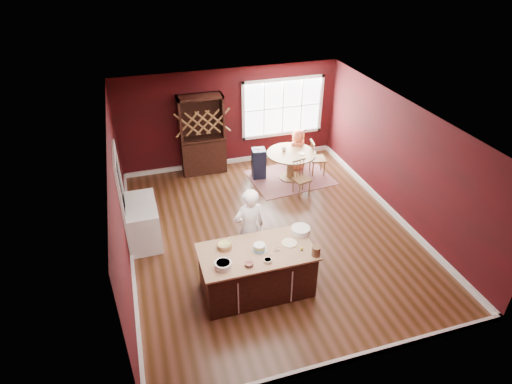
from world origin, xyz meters
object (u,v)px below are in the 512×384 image
at_px(chair_south, 302,178).
at_px(hutch, 202,135).
at_px(toddler, 260,149).
at_px(seated_woman, 297,150).
at_px(dryer, 142,214).
at_px(baker, 249,228).
at_px(kitchen_island, 257,272).
at_px(dining_table, 291,160).
at_px(chair_east, 318,157).
at_px(layer_cake, 259,247).
at_px(chair_north, 294,147).
at_px(high_chair, 259,163).
at_px(washer, 145,230).

xyz_separation_m(chair_south, hutch, (-2.10, 1.89, 0.62)).
bearing_deg(toddler, seated_woman, 3.78).
height_order(toddler, dryer, toddler).
distance_m(baker, toddler, 3.56).
bearing_deg(kitchen_island, chair_south, 54.58).
distance_m(dining_table, chair_east, 0.78).
distance_m(layer_cake, chair_north, 5.08).
height_order(kitchen_island, hutch, hutch).
bearing_deg(hutch, chair_north, -7.29).
relative_size(layer_cake, dryer, 0.33).
distance_m(kitchen_island, baker, 0.86).
distance_m(layer_cake, seated_woman, 4.79).
bearing_deg(layer_cake, baker, 87.72).
distance_m(chair_south, hutch, 2.89).
bearing_deg(chair_east, high_chair, 88.89).
distance_m(dining_table, washer, 4.36).
bearing_deg(layer_cake, seated_woman, 60.06).
bearing_deg(toddler, hutch, 153.08).
bearing_deg(dryer, baker, -42.06).
xyz_separation_m(chair_north, washer, (-4.31, -2.62, -0.08)).
relative_size(dining_table, washer, 1.42).
height_order(kitchen_island, dryer, kitchen_island).
relative_size(chair_south, dryer, 1.04).
bearing_deg(chair_east, hutch, 79.35).
bearing_deg(kitchen_island, hutch, 90.48).
bearing_deg(kitchen_island, chair_north, 61.00).
xyz_separation_m(layer_cake, toddler, (1.29, 4.07, -0.17)).
relative_size(high_chair, hutch, 0.40).
bearing_deg(seated_woman, chair_south, 60.38).
relative_size(chair_south, toddler, 3.54).
bearing_deg(dryer, washer, -90.00).
bearing_deg(chair_north, high_chair, -16.51).
bearing_deg(chair_north, toddler, -18.22).
bearing_deg(kitchen_island, chair_east, 52.56).
xyz_separation_m(dining_table, layer_cake, (-2.04, -3.72, 0.44)).
bearing_deg(seated_woman, chair_east, 123.56).
height_order(chair_east, chair_north, chair_north).
height_order(dining_table, seated_woman, seated_woman).
relative_size(dining_table, toddler, 4.94).
bearing_deg(layer_cake, chair_north, 61.43).
xyz_separation_m(baker, hutch, (-0.12, 4.04, 0.21)).
relative_size(kitchen_island, layer_cake, 6.99).
distance_m(baker, hutch, 4.04).
height_order(kitchen_island, baker, baker).
bearing_deg(hutch, chair_south, -42.06).
distance_m(layer_cake, chair_east, 4.70).
bearing_deg(toddler, dining_table, -25.02).
distance_m(kitchen_island, chair_south, 3.55).
distance_m(baker, dryer, 2.63).
bearing_deg(baker, chair_south, -139.03).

